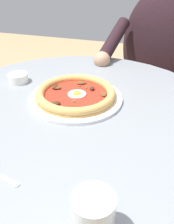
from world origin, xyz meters
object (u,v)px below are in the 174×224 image
object	(u,v)px
cafe_chair_diner	(166,71)
ramekin_capers	(18,78)
water_glass	(93,217)
dining_table	(78,150)
diner_person	(154,86)
pizza_on_plate	(76,95)

from	to	relation	value
cafe_chair_diner	ramekin_capers	bearing A→B (deg)	140.77
cafe_chair_diner	water_glass	bearing A→B (deg)	174.69
dining_table	diner_person	size ratio (longest dim) A/B	0.80
water_glass	ramekin_capers	size ratio (longest dim) A/B	1.23
ramekin_capers	dining_table	bearing A→B (deg)	-114.73
dining_table	water_glass	world-z (taller)	water_glass
ramekin_capers	diner_person	world-z (taller)	diner_person
pizza_on_plate	water_glass	xyz separation A→B (m)	(-0.43, -0.18, 0.02)
diner_person	cafe_chair_diner	bearing A→B (deg)	-19.50
ramekin_capers	diner_person	size ratio (longest dim) A/B	0.06
water_glass	cafe_chair_diner	distance (m)	1.17
water_glass	diner_person	xyz separation A→B (m)	(1.00, -0.06, -0.23)
ramekin_capers	cafe_chair_diner	size ratio (longest dim) A/B	0.07
water_glass	cafe_chair_diner	xyz separation A→B (m)	(1.15, -0.11, -0.20)
water_glass	cafe_chair_diner	bearing A→B (deg)	-5.31
dining_table	water_glass	bearing A→B (deg)	-157.58
diner_person	pizza_on_plate	bearing A→B (deg)	157.71
dining_table	pizza_on_plate	distance (m)	0.19
ramekin_capers	diner_person	bearing A→B (deg)	-43.41
water_glass	cafe_chair_diner	world-z (taller)	cafe_chair_diner
water_glass	ramekin_capers	bearing A→B (deg)	40.11
water_glass	diner_person	distance (m)	1.03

